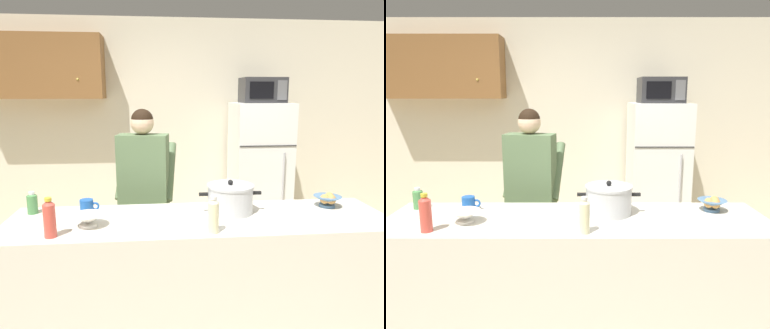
% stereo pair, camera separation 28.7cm
% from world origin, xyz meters
% --- Properties ---
extents(back_wall_unit, '(6.00, 0.48, 2.60)m').
position_xyz_m(back_wall_unit, '(-0.25, 2.26, 1.41)').
color(back_wall_unit, beige).
rests_on(back_wall_unit, ground).
extents(kitchen_island, '(2.51, 0.68, 0.92)m').
position_xyz_m(kitchen_island, '(0.00, 0.00, 0.46)').
color(kitchen_island, silver).
rests_on(kitchen_island, ground).
extents(refrigerator, '(0.64, 0.68, 1.62)m').
position_xyz_m(refrigerator, '(0.93, 1.85, 0.81)').
color(refrigerator, white).
rests_on(refrigerator, ground).
extents(microwave, '(0.48, 0.37, 0.28)m').
position_xyz_m(microwave, '(0.93, 1.83, 1.76)').
color(microwave, '#2D2D30').
rests_on(microwave, refrigerator).
extents(person_near_pot, '(0.54, 0.47, 1.60)m').
position_xyz_m(person_near_pot, '(-0.39, 0.71, 0.99)').
color(person_near_pot, black).
rests_on(person_near_pot, ground).
extents(cooking_pot, '(0.43, 0.32, 0.23)m').
position_xyz_m(cooking_pot, '(0.22, 0.09, 1.02)').
color(cooking_pot, silver).
rests_on(cooking_pot, kitchen_island).
extents(coffee_mug, '(0.13, 0.09, 0.10)m').
position_xyz_m(coffee_mug, '(-0.76, 0.17, 0.97)').
color(coffee_mug, '#1E59B2').
rests_on(coffee_mug, kitchen_island).
extents(bread_bowl, '(0.20, 0.20, 0.10)m').
position_xyz_m(bread_bowl, '(0.94, 0.14, 0.97)').
color(bread_bowl, '#4C7299').
rests_on(bread_bowl, kitchen_island).
extents(empty_bowl, '(0.20, 0.20, 0.08)m').
position_xyz_m(empty_bowl, '(-0.70, -0.09, 0.97)').
color(empty_bowl, white).
rests_on(empty_bowl, kitchen_island).
extents(bottle_near_edge, '(0.06, 0.06, 0.22)m').
position_xyz_m(bottle_near_edge, '(0.05, -0.26, 1.03)').
color(bottle_near_edge, beige).
rests_on(bottle_near_edge, kitchen_island).
extents(bottle_mid_counter, '(0.07, 0.07, 0.23)m').
position_xyz_m(bottle_mid_counter, '(-0.89, -0.23, 1.03)').
color(bottle_mid_counter, '#D84C3F').
rests_on(bottle_mid_counter, kitchen_island).
extents(bottle_far_corner, '(0.07, 0.07, 0.15)m').
position_xyz_m(bottle_far_corner, '(-1.12, 0.20, 1.00)').
color(bottle_far_corner, '#4C8C4C').
rests_on(bottle_far_corner, kitchen_island).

